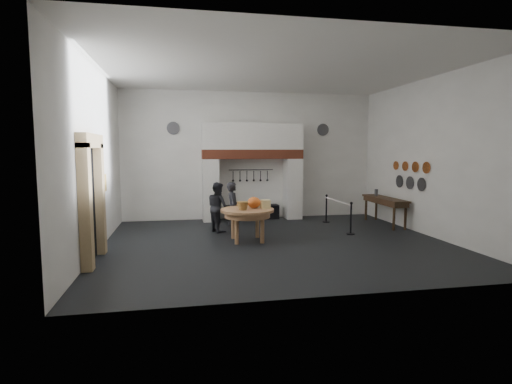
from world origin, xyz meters
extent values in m
cube|color=black|center=(0.00, 0.00, 0.00)|extent=(9.00, 8.00, 0.02)
cube|color=silver|center=(0.00, 0.00, 4.50)|extent=(9.00, 8.00, 0.02)
cube|color=white|center=(0.00, 4.00, 2.25)|extent=(9.00, 0.02, 4.50)
cube|color=white|center=(0.00, -4.00, 2.25)|extent=(9.00, 0.02, 4.50)
cube|color=white|center=(-4.50, 0.00, 2.25)|extent=(0.02, 8.00, 4.50)
cube|color=white|center=(4.50, 0.00, 2.25)|extent=(0.02, 8.00, 4.50)
cube|color=silver|center=(-1.48, 3.65, 1.07)|extent=(0.55, 0.70, 2.15)
cube|color=silver|center=(1.48, 3.65, 1.07)|extent=(0.55, 0.70, 2.15)
cube|color=#9E442B|center=(0.00, 3.65, 2.31)|extent=(3.50, 0.72, 0.32)
cube|color=silver|center=(0.00, 3.65, 2.92)|extent=(3.50, 0.70, 0.90)
cube|color=black|center=(0.00, 3.72, 0.25)|extent=(1.90, 0.45, 0.50)
cylinder|color=black|center=(0.00, 3.92, 1.75)|extent=(1.60, 0.02, 0.02)
cube|color=black|center=(-4.47, -1.00, 1.25)|extent=(0.04, 1.10, 2.50)
cube|color=tan|center=(-4.38, -1.70, 1.30)|extent=(0.22, 0.30, 2.60)
cube|color=tan|center=(-4.38, -0.30, 1.30)|extent=(0.22, 0.30, 2.60)
cube|color=tan|center=(-4.38, -1.00, 2.65)|extent=(0.22, 1.70, 0.30)
cube|color=gold|center=(-4.45, 0.80, 1.60)|extent=(0.05, 0.34, 0.44)
cylinder|color=#B17453|center=(-0.73, 0.35, 0.84)|extent=(1.64, 1.64, 0.07)
ellipsoid|color=orange|center=(-0.53, 0.45, 1.03)|extent=(0.36, 0.36, 0.31)
cube|color=#F4DD92|center=(-0.23, 0.30, 0.99)|extent=(0.22, 0.22, 0.24)
cube|color=#DFC985|center=(-0.25, 0.60, 0.97)|extent=(0.18, 0.18, 0.20)
cone|color=#A1823B|center=(-0.88, 0.20, 0.98)|extent=(0.36, 0.36, 0.22)
ellipsoid|color=#A66D3B|center=(-0.83, 0.70, 0.94)|extent=(0.31, 0.18, 0.13)
imported|color=black|center=(-1.00, 1.35, 0.76)|extent=(0.41, 0.59, 1.53)
imported|color=black|center=(-1.40, 1.75, 0.75)|extent=(0.81, 0.89, 1.50)
cube|color=#3D2616|center=(4.10, 1.84, 0.87)|extent=(0.55, 2.20, 0.06)
cylinder|color=#505156|center=(4.10, 2.44, 1.01)|extent=(0.12, 0.12, 0.22)
cylinder|color=#C6662D|center=(4.46, 0.20, 1.95)|extent=(0.03, 0.34, 0.34)
cylinder|color=#C6662D|center=(4.46, 0.75, 1.95)|extent=(0.03, 0.32, 0.32)
cylinder|color=#C6662D|center=(4.46, 1.30, 1.95)|extent=(0.03, 0.30, 0.30)
cylinder|color=#C6662D|center=(4.46, 1.85, 1.95)|extent=(0.03, 0.28, 0.28)
cylinder|color=#4C4C51|center=(4.46, 0.40, 1.45)|extent=(0.03, 0.40, 0.40)
cylinder|color=#4C4C51|center=(4.46, 1.00, 1.45)|extent=(0.03, 0.40, 0.40)
cylinder|color=#4C4C51|center=(4.46, 1.60, 1.45)|extent=(0.03, 0.40, 0.40)
cylinder|color=#4C4C51|center=(-2.70, 3.96, 3.20)|extent=(0.44, 0.03, 0.44)
cylinder|color=#4C4C51|center=(2.70, 3.96, 3.20)|extent=(0.44, 0.03, 0.44)
cylinder|color=black|center=(2.37, 0.60, 0.45)|extent=(0.05, 0.05, 0.90)
cylinder|color=black|center=(2.37, 2.60, 0.45)|extent=(0.05, 0.05, 0.90)
cylinder|color=white|center=(2.37, 1.60, 0.85)|extent=(0.04, 2.00, 0.04)
camera|label=1|loc=(-2.49, -10.15, 2.45)|focal=28.00mm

